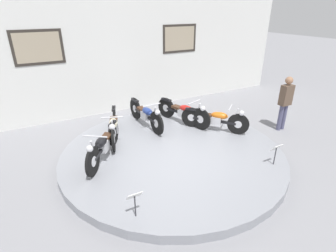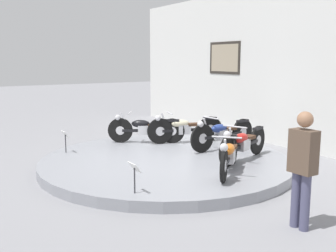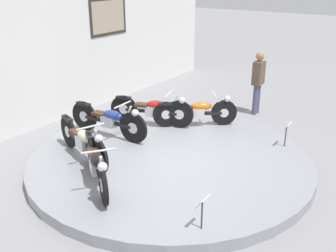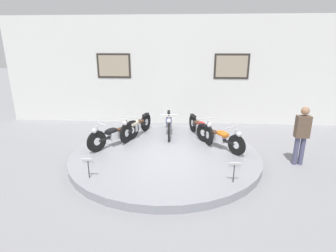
% 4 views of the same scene
% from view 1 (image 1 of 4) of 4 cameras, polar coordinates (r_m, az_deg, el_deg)
% --- Properties ---
extents(ground_plane, '(60.00, 60.00, 0.00)m').
position_cam_1_polar(ground_plane, '(6.72, 0.99, -6.62)').
color(ground_plane, gray).
extents(display_platform, '(5.48, 5.48, 0.20)m').
position_cam_1_polar(display_platform, '(6.66, 0.99, -5.88)').
color(display_platform, gray).
rests_on(display_platform, ground_plane).
extents(back_wall, '(14.00, 0.22, 4.35)m').
position_cam_1_polar(back_wall, '(9.36, -11.06, 16.17)').
color(back_wall, silver).
rests_on(back_wall, ground_plane).
extents(motorcycle_black, '(1.23, 1.64, 0.80)m').
position_cam_1_polar(motorcycle_black, '(6.22, -13.95, -3.90)').
color(motorcycle_black, black).
rests_on(motorcycle_black, display_platform).
extents(motorcycle_cream, '(0.76, 1.92, 0.81)m').
position_cam_1_polar(motorcycle_cream, '(7.09, -11.74, 0.07)').
color(motorcycle_cream, black).
rests_on(motorcycle_cream, display_platform).
extents(motorcycle_blue, '(0.54, 2.02, 0.81)m').
position_cam_1_polar(motorcycle_blue, '(7.74, -4.83, 2.65)').
color(motorcycle_blue, black).
rests_on(motorcycle_blue, display_platform).
extents(motorcycle_red, '(0.75, 1.91, 0.80)m').
position_cam_1_polar(motorcycle_red, '(7.92, 3.42, 3.17)').
color(motorcycle_red, black).
rests_on(motorcycle_red, display_platform).
extents(motorcycle_orange, '(1.29, 1.53, 0.78)m').
position_cam_1_polar(motorcycle_orange, '(7.57, 10.36, 1.59)').
color(motorcycle_orange, black).
rests_on(motorcycle_orange, display_platform).
extents(info_placard_front_left, '(0.26, 0.11, 0.51)m').
position_cam_1_polar(info_placard_front_left, '(4.55, -7.26, -15.46)').
color(info_placard_front_left, '#333338').
rests_on(info_placard_front_left, display_platform).
extents(info_placard_front_centre, '(0.26, 0.11, 0.51)m').
position_cam_1_polar(info_placard_front_centre, '(6.32, 22.47, -4.90)').
color(info_placard_front_centre, '#333338').
rests_on(info_placard_front_centre, display_platform).
extents(visitor_standing, '(0.36, 0.22, 1.66)m').
position_cam_1_polar(visitor_standing, '(8.54, 24.16, 5.06)').
color(visitor_standing, '#4C4C6B').
rests_on(visitor_standing, ground_plane).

